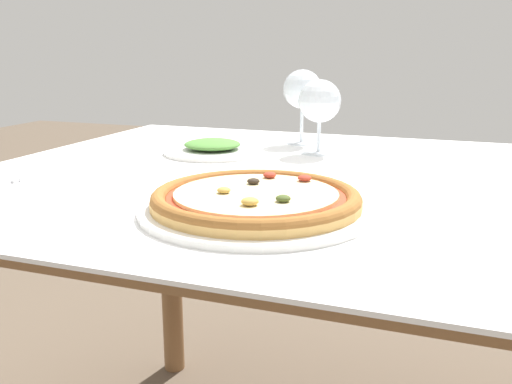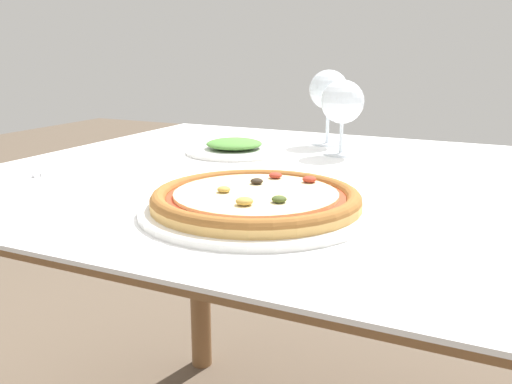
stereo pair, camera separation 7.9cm
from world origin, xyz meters
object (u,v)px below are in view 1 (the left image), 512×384
fork (0,185)px  wine_glass_far_left (320,103)px  pizza_plate (256,201)px  wine_glass_far_right (302,91)px  dining_table (360,223)px  side_plate (212,148)px

fork → wine_glass_far_left: 0.65m
fork → wine_glass_far_left: wine_glass_far_left is taller
wine_glass_far_left → pizza_plate: bearing=-86.6°
fork → wine_glass_far_right: wine_glass_far_right is taller
dining_table → wine_glass_far_right: (-0.20, 0.34, 0.20)m
pizza_plate → side_plate: 0.46m
wine_glass_far_right → pizza_plate: bearing=-80.5°
pizza_plate → side_plate: pizza_plate is taller
pizza_plate → wine_glass_far_right: size_ratio=1.89×
dining_table → wine_glass_far_left: bearing=120.9°
fork → wine_glass_far_right: (0.36, 0.59, 0.12)m
wine_glass_far_left → fork: bearing=-132.1°
dining_table → wine_glass_far_left: size_ratio=8.98×
dining_table → pizza_plate: bearing=-113.1°
pizza_plate → fork: (-0.46, -0.00, -0.01)m
pizza_plate → wine_glass_far_right: wine_glass_far_right is taller
fork → wine_glass_far_left: size_ratio=1.07×
fork → wine_glass_far_right: size_ratio=0.98×
wine_glass_far_left → side_plate: size_ratio=0.76×
side_plate → fork: bearing=-118.6°
fork → side_plate: bearing=61.4°
wine_glass_far_left → wine_glass_far_right: (-0.07, 0.11, 0.01)m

